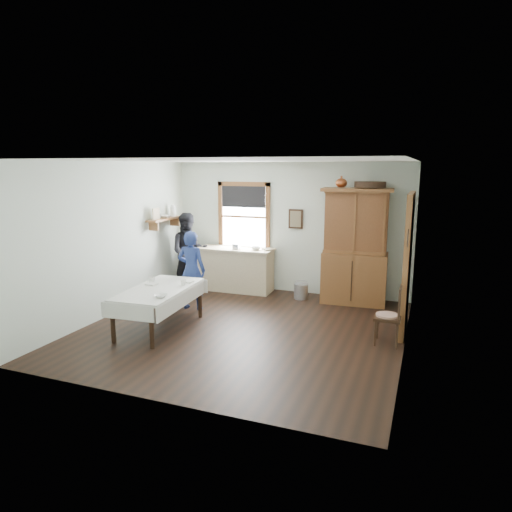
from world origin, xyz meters
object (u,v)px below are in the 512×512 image
Objects in this scene: spindle_chair at (388,315)px; woman_blue at (192,273)px; china_hutch at (355,247)px; wicker_basket at (332,297)px; work_counter at (236,269)px; pail at (301,291)px; figure_dark at (189,255)px; dining_table at (160,309)px.

woman_blue reaches higher than spindle_chair.
china_hutch reaches higher than wicker_basket.
work_counter reaches higher than wicker_basket.
pail is 2.48m from figure_dark.
china_hutch reaches higher than dining_table.
pail is (1.69, 2.50, -0.19)m from dining_table.
spindle_chair is (3.52, 0.67, 0.11)m from dining_table.
figure_dark reaches higher than woman_blue.
work_counter is 1.03m from figure_dark.
work_counter is 1.04× the size of figure_dark.
dining_table is at bearing 87.45° from woman_blue.
spindle_chair reaches higher than dining_table.
woman_blue is (-0.03, 1.14, 0.34)m from dining_table.
spindle_chair is 4.53m from figure_dark.
work_counter is at bearing 176.89° from wicker_basket.
woman_blue reaches higher than dining_table.
work_counter is at bearing -9.64° from figure_dark.
wicker_basket is (2.09, -0.11, -0.36)m from work_counter.
china_hutch is (2.49, -0.03, 0.65)m from work_counter.
china_hutch is 1.30× the size of dining_table.
woman_blue is (-2.74, -1.45, -0.43)m from china_hutch.
spindle_chair is at bearing -31.92° from work_counter.
work_counter is at bearing 175.82° from china_hutch.
wicker_basket is at bearing -4.50° from work_counter.
dining_table is (-0.22, -2.62, -0.12)m from work_counter.
work_counter is 0.94× the size of dining_table.
china_hutch is 1.44× the size of figure_dark.
wicker_basket is at bearing -153.94° from woman_blue.
work_counter is 1.18× the size of woman_blue.
wicker_basket is 0.21× the size of figure_dark.
wicker_basket is 3.10m from figure_dark.
china_hutch is 3.83m from dining_table.
woman_blue is (-3.55, 0.47, 0.23)m from spindle_chair.
china_hutch is at bearing -156.24° from woman_blue.
wicker_basket is (2.31, 2.50, -0.25)m from dining_table.
spindle_chair is (3.30, -1.95, -0.01)m from work_counter.
wicker_basket is at bearing 0.01° from pail.
wicker_basket is 0.24× the size of woman_blue.
woman_blue is (-0.25, -1.47, 0.22)m from work_counter.
wicker_basket is 2.77m from woman_blue.
pail is at bearing -178.67° from china_hutch.
spindle_chair is at bearing 10.80° from dining_table.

